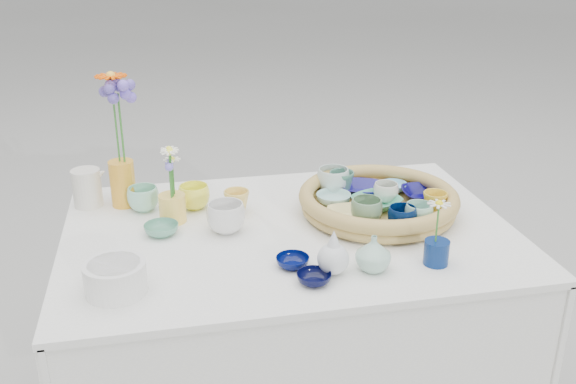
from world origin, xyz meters
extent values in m
imported|color=navy|center=(0.27, 0.17, 0.80)|extent=(0.16, 0.16, 0.03)
imported|color=#080549|center=(0.44, 0.08, 0.80)|extent=(0.15, 0.15, 0.03)
imported|color=gold|center=(0.43, -0.02, 0.82)|extent=(0.09, 0.09, 0.07)
imported|color=#439B77|center=(0.28, 0.05, 0.80)|extent=(0.18, 0.18, 0.03)
imported|color=#5F8361|center=(0.21, -0.04, 0.82)|extent=(0.10, 0.10, 0.07)
imported|color=#A8D8D2|center=(0.16, 0.10, 0.80)|extent=(0.12, 0.12, 0.03)
imported|color=#B2C7C1|center=(0.18, 0.19, 0.82)|extent=(0.13, 0.13, 0.08)
imported|color=beige|center=(0.32, 0.09, 0.81)|extent=(0.10, 0.10, 0.06)
imported|color=#7FC1DB|center=(0.37, 0.17, 0.80)|extent=(0.09, 0.09, 0.03)
imported|color=#01133B|center=(0.30, -0.10, 0.81)|extent=(0.09, 0.09, 0.06)
imported|color=#D5C475|center=(0.17, 0.00, 0.80)|extent=(0.11, 0.11, 0.03)
imported|color=#90C8AE|center=(0.35, -0.08, 0.81)|extent=(0.10, 0.10, 0.06)
imported|color=#40705D|center=(0.20, 0.18, 0.82)|extent=(0.09, 0.09, 0.07)
imported|color=#F9F840|center=(-0.25, 0.20, 0.80)|extent=(0.11, 0.11, 0.07)
imported|color=#E7C257|center=(-0.13, 0.14, 0.80)|extent=(0.09, 0.09, 0.07)
imported|color=#529074|center=(-0.36, 0.04, 0.78)|extent=(0.13, 0.13, 0.03)
imported|color=silver|center=(-0.18, 0.02, 0.81)|extent=(0.12, 0.12, 0.09)
imported|color=#02093F|center=(-0.04, -0.22, 0.78)|extent=(0.09, 0.09, 0.03)
imported|color=#8ACAAC|center=(-0.40, 0.22, 0.80)|extent=(0.10, 0.10, 0.07)
imported|color=black|center=(0.00, -0.31, 0.78)|extent=(0.09, 0.09, 0.03)
imported|color=#91BAA6|center=(0.16, -0.27, 0.81)|extent=(0.10, 0.10, 0.09)
cylinder|color=#082055|center=(0.32, -0.27, 0.80)|extent=(0.07, 0.07, 0.06)
cylinder|color=gold|center=(-0.46, 0.27, 0.84)|extent=(0.09, 0.09, 0.14)
cylinder|color=#F6C84F|center=(-0.32, 0.12, 0.81)|extent=(0.10, 0.10, 0.08)
camera|label=1|loc=(-0.34, -1.61, 1.56)|focal=40.00mm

